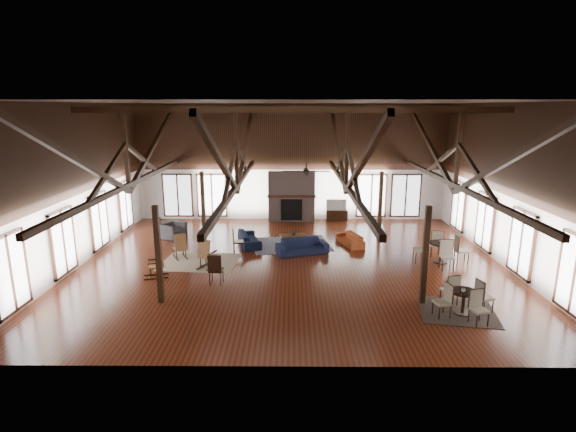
{
  "coord_description": "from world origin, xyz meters",
  "views": [
    {
      "loc": [
        -0.0,
        -16.27,
        5.87
      ],
      "look_at": [
        -0.14,
        1.0,
        1.63
      ],
      "focal_mm": 28.0,
      "sensor_mm": 36.0,
      "label": 1
    }
  ],
  "objects_px": {
    "cafe_table_far": "(441,249)",
    "tv_console": "(337,215)",
    "coffee_table": "(293,236)",
    "sofa_navy_left": "(249,239)",
    "sofa_orange": "(350,239)",
    "sofa_navy_front": "(302,246)",
    "cafe_table_near": "(464,298)",
    "armchair": "(173,230)"
  },
  "relations": [
    {
      "from": "sofa_orange",
      "to": "cafe_table_near",
      "type": "height_order",
      "value": "cafe_table_near"
    },
    {
      "from": "sofa_navy_left",
      "to": "cafe_table_far",
      "type": "height_order",
      "value": "cafe_table_far"
    },
    {
      "from": "cafe_table_near",
      "to": "tv_console",
      "type": "xyz_separation_m",
      "value": [
        -2.58,
        10.98,
        -0.21
      ]
    },
    {
      "from": "cafe_table_near",
      "to": "sofa_navy_left",
      "type": "bearing_deg",
      "value": 135.87
    },
    {
      "from": "sofa_navy_front",
      "to": "tv_console",
      "type": "xyz_separation_m",
      "value": [
        1.97,
        5.52,
        -0.03
      ]
    },
    {
      "from": "cafe_table_far",
      "to": "tv_console",
      "type": "distance_m",
      "value": 7.37
    },
    {
      "from": "sofa_navy_left",
      "to": "cafe_table_near",
      "type": "distance_m",
      "value": 9.48
    },
    {
      "from": "sofa_navy_left",
      "to": "cafe_table_near",
      "type": "bearing_deg",
      "value": -149.21
    },
    {
      "from": "sofa_navy_front",
      "to": "sofa_orange",
      "type": "distance_m",
      "value": 2.44
    },
    {
      "from": "sofa_orange",
      "to": "cafe_table_far",
      "type": "relative_size",
      "value": 0.8
    },
    {
      "from": "cafe_table_near",
      "to": "cafe_table_far",
      "type": "distance_m",
      "value": 4.48
    },
    {
      "from": "sofa_navy_front",
      "to": "cafe_table_near",
      "type": "height_order",
      "value": "cafe_table_near"
    },
    {
      "from": "coffee_table",
      "to": "sofa_orange",
      "type": "bearing_deg",
      "value": -10.74
    },
    {
      "from": "sofa_orange",
      "to": "armchair",
      "type": "bearing_deg",
      "value": -115.18
    },
    {
      "from": "sofa_orange",
      "to": "coffee_table",
      "type": "height_order",
      "value": "sofa_orange"
    },
    {
      "from": "coffee_table",
      "to": "armchair",
      "type": "height_order",
      "value": "armchair"
    },
    {
      "from": "tv_console",
      "to": "sofa_orange",
      "type": "bearing_deg",
      "value": -88.04
    },
    {
      "from": "sofa_navy_left",
      "to": "tv_console",
      "type": "bearing_deg",
      "value": -59.12
    },
    {
      "from": "cafe_table_near",
      "to": "cafe_table_far",
      "type": "height_order",
      "value": "cafe_table_far"
    },
    {
      "from": "cafe_table_near",
      "to": "cafe_table_far",
      "type": "bearing_deg",
      "value": 80.11
    },
    {
      "from": "sofa_navy_front",
      "to": "cafe_table_far",
      "type": "bearing_deg",
      "value": -27.84
    },
    {
      "from": "sofa_orange",
      "to": "coffee_table",
      "type": "xyz_separation_m",
      "value": [
        -2.47,
        0.03,
        0.13
      ]
    },
    {
      "from": "sofa_navy_front",
      "to": "cafe_table_near",
      "type": "bearing_deg",
      "value": -66.94
    },
    {
      "from": "coffee_table",
      "to": "sofa_navy_left",
      "type": "bearing_deg",
      "value": 172.78
    },
    {
      "from": "cafe_table_near",
      "to": "cafe_table_far",
      "type": "xyz_separation_m",
      "value": [
        0.77,
        4.41,
        0.06
      ]
    },
    {
      "from": "cafe_table_near",
      "to": "tv_console",
      "type": "height_order",
      "value": "cafe_table_near"
    },
    {
      "from": "sofa_navy_left",
      "to": "coffee_table",
      "type": "distance_m",
      "value": 1.91
    },
    {
      "from": "sofa_navy_left",
      "to": "cafe_table_far",
      "type": "bearing_deg",
      "value": -121.22
    },
    {
      "from": "sofa_orange",
      "to": "cafe_table_near",
      "type": "relative_size",
      "value": 0.88
    },
    {
      "from": "sofa_navy_left",
      "to": "sofa_orange",
      "type": "relative_size",
      "value": 1.14
    },
    {
      "from": "armchair",
      "to": "cafe_table_near",
      "type": "distance_m",
      "value": 12.95
    },
    {
      "from": "sofa_navy_left",
      "to": "sofa_orange",
      "type": "xyz_separation_m",
      "value": [
        4.38,
        0.06,
        -0.03
      ]
    },
    {
      "from": "armchair",
      "to": "tv_console",
      "type": "relative_size",
      "value": 0.95
    },
    {
      "from": "sofa_orange",
      "to": "tv_console",
      "type": "xyz_separation_m",
      "value": [
        -0.15,
        4.31,
        0.03
      ]
    },
    {
      "from": "cafe_table_far",
      "to": "tv_console",
      "type": "bearing_deg",
      "value": 117.01
    },
    {
      "from": "sofa_navy_front",
      "to": "tv_console",
      "type": "height_order",
      "value": "sofa_navy_front"
    },
    {
      "from": "sofa_orange",
      "to": "sofa_navy_front",
      "type": "bearing_deg",
      "value": -77.97
    },
    {
      "from": "sofa_navy_left",
      "to": "coffee_table",
      "type": "relative_size",
      "value": 1.59
    },
    {
      "from": "sofa_navy_front",
      "to": "armchair",
      "type": "height_order",
      "value": "armchair"
    },
    {
      "from": "armchair",
      "to": "sofa_navy_front",
      "type": "bearing_deg",
      "value": -82.6
    },
    {
      "from": "armchair",
      "to": "sofa_navy_left",
      "type": "bearing_deg",
      "value": -78.6
    },
    {
      "from": "sofa_navy_front",
      "to": "sofa_orange",
      "type": "xyz_separation_m",
      "value": [
        2.11,
        1.21,
        -0.06
      ]
    }
  ]
}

